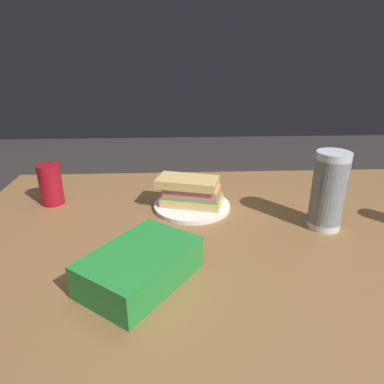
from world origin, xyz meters
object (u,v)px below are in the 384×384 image
soda_can_red (51,184)px  sandwich (191,191)px  plastic_cup_stack (328,191)px  paper_plate (192,206)px  dining_table (240,264)px  chip_bag (140,266)px

soda_can_red → sandwich: bearing=172.7°
plastic_cup_stack → soda_can_red: bearing=-13.7°
paper_plate → plastic_cup_stack: (-0.34, 0.13, 0.10)m
paper_plate → sandwich: sandwich is taller
dining_table → sandwich: size_ratio=7.34×
dining_table → plastic_cup_stack: (-0.22, -0.03, 0.19)m
paper_plate → chip_bag: (0.12, 0.34, 0.03)m
paper_plate → soda_can_red: size_ratio=1.82×
paper_plate → soda_can_red: bearing=-7.1°
soda_can_red → chip_bag: bearing=127.1°
sandwich → chip_bag: sandwich is taller
sandwich → chip_bag: size_ratio=0.87×
sandwich → chip_bag: 0.36m
dining_table → sandwich: (0.12, -0.16, 0.15)m
sandwich → soda_can_red: (0.41, -0.05, 0.01)m
paper_plate → soda_can_red: (0.42, -0.05, 0.05)m
paper_plate → chip_bag: chip_bag is taller
paper_plate → soda_can_red: 0.42m
dining_table → paper_plate: bearing=-53.0°
paper_plate → chip_bag: 0.36m
dining_table → chip_bag: chip_bag is taller
soda_can_red → chip_bag: soda_can_red is taller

